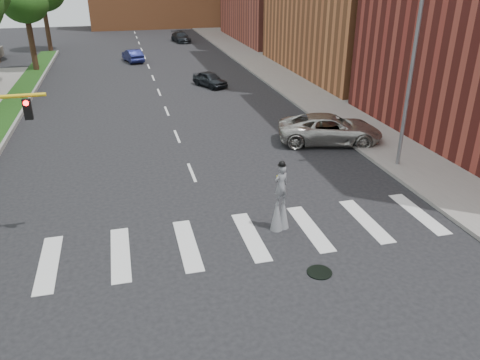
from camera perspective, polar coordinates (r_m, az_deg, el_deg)
ground_plane at (r=17.99m, az=-1.83°, el=-9.02°), size 160.00×160.00×0.00m
grass_median at (r=36.96m, az=-27.03°, el=6.44°), size 2.00×60.00×0.25m
median_curb at (r=36.73m, az=-25.44°, el=6.67°), size 0.20×60.00×0.28m
sidewalk_right at (r=43.76m, az=7.10°, el=11.35°), size 5.00×90.00×0.18m
manhole at (r=17.23m, az=9.66°, el=-11.03°), size 0.90×0.90×0.04m
streetlight at (r=25.50m, az=19.88°, el=11.71°), size 2.05×0.20×9.00m
stilt_performer at (r=19.12m, az=4.95°, el=-2.77°), size 0.82×0.62×3.03m
suv_crossing at (r=29.38m, az=10.91°, el=6.12°), size 6.84×4.44×1.75m
car_near at (r=43.42m, az=-3.69°, el=12.15°), size 3.01×4.19×1.32m
car_mid at (r=56.64m, az=-12.94°, el=14.57°), size 2.45×4.54×1.42m
car_far at (r=71.22m, az=-7.22°, el=16.90°), size 2.63×5.02×1.39m
tree_6 at (r=53.37m, az=-24.74°, el=18.88°), size 4.45×4.45×8.58m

